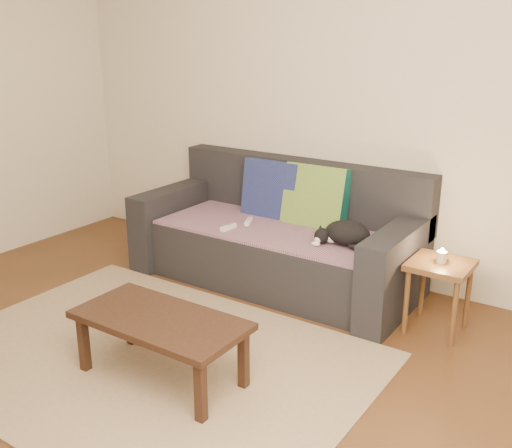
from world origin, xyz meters
name	(u,v)px	position (x,y,z in m)	size (l,w,h in m)	color
ground	(128,372)	(0.00, 0.00, 0.00)	(4.50, 4.50, 0.00)	brown
back_wall	(310,101)	(0.00, 2.00, 1.30)	(4.50, 0.04, 2.60)	beige
sofa	(278,241)	(0.00, 1.57, 0.31)	(2.10, 0.94, 0.87)	#232328
throw_blanket	(272,229)	(0.00, 1.48, 0.43)	(1.66, 0.74, 0.02)	#382546
cushion_navy	(272,191)	(-0.17, 1.74, 0.63)	(0.47, 0.12, 0.47)	#102346
cushion_green	(315,199)	(0.21, 1.74, 0.63)	(0.49, 0.12, 0.49)	#0B4742
cat	(345,234)	(0.60, 1.44, 0.52)	(0.38, 0.28, 0.16)	black
wii_remote_a	(228,227)	(-0.23, 1.27, 0.46)	(0.15, 0.04, 0.03)	white
wii_remote_b	(249,222)	(-0.19, 1.46, 0.46)	(0.15, 0.04, 0.03)	white
side_table	(440,274)	(1.25, 1.44, 0.38)	(0.37, 0.37, 0.46)	brown
candle	(442,257)	(1.25, 1.44, 0.50)	(0.06, 0.06, 0.09)	beige
rug	(147,359)	(0.00, 0.15, 0.01)	(2.50, 1.80, 0.01)	tan
coffee_table	(160,325)	(0.21, 0.05, 0.33)	(0.93, 0.47, 0.37)	#331C13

